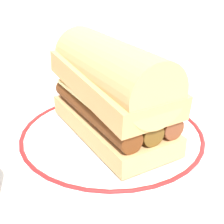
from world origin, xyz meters
The scene contains 3 objects.
ground_plane centered at (0.00, 0.00, 0.00)m, with size 1.50×1.50×0.00m, color beige.
plate centered at (0.02, 0.04, 0.01)m, with size 0.27×0.27×0.01m.
sausage_sandwich centered at (0.02, 0.04, 0.08)m, with size 0.22×0.17×0.13m.
Camera 1 is at (0.24, -0.28, 0.24)m, focal length 51.26 mm.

